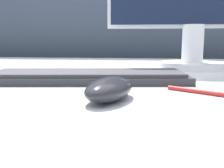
# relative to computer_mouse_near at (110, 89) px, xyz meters

# --- Properties ---
(partition_panel) EXTENTS (5.00, 0.03, 1.20)m
(partition_panel) POSITION_rel_computer_mouse_near_xyz_m (-0.06, 1.05, -0.18)
(partition_panel) COLOR #333D4C
(partition_panel) RESTS_ON ground_plane
(computer_mouse_near) EXTENTS (0.10, 0.13, 0.04)m
(computer_mouse_near) POSITION_rel_computer_mouse_near_xyz_m (0.00, 0.00, 0.00)
(computer_mouse_near) COLOR #232328
(computer_mouse_near) RESTS_ON desk
(keyboard) EXTENTS (0.46, 0.18, 0.02)m
(keyboard) POSITION_rel_computer_mouse_near_xyz_m (-0.07, 0.18, -0.01)
(keyboard) COLOR #28282D
(keyboard) RESTS_ON desk
(pen) EXTENTS (0.13, 0.09, 0.01)m
(pen) POSITION_rel_computer_mouse_near_xyz_m (0.17, 0.06, -0.01)
(pen) COLOR red
(pen) RESTS_ON desk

